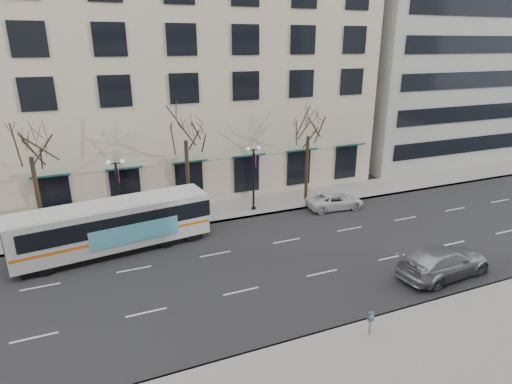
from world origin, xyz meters
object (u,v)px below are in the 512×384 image
lamp_post_right (254,175)px  silver_car (444,262)px  tree_far_mid (185,127)px  white_pickup (335,201)px  tree_far_left (28,142)px  tree_far_right (309,124)px  pay_station (371,319)px  lamp_post_left (119,192)px  city_bus (115,225)px

lamp_post_right → silver_car: (6.27, -13.30, -2.09)m
tree_far_mid → white_pickup: 13.10m
tree_far_left → silver_car: (21.28, -13.90, -5.85)m
tree_far_left → tree_far_right: bearing=0.0°
tree_far_right → pay_station: (-5.97, -16.84, -5.44)m
lamp_post_left → pay_station: size_ratio=4.54×
tree_far_mid → silver_car: 18.90m
pay_station → tree_far_right: bearing=77.3°
lamp_post_right → city_bus: (-10.64, -2.98, -1.17)m
tree_far_mid → silver_car: tree_far_mid is taller
tree_far_left → silver_car: 26.08m
tree_far_right → white_pickup: size_ratio=1.75×
pay_station → city_bus: bearing=132.9°
tree_far_right → pay_station: 18.67m
lamp_post_left → silver_car: 21.12m
lamp_post_right → white_pickup: (6.20, -2.00, -2.30)m
tree_far_right → lamp_post_right: (-4.99, -0.60, -3.48)m
tree_far_left → lamp_post_left: size_ratio=1.60×
tree_far_left → lamp_post_right: tree_far_left is taller
silver_car → pay_station: bearing=107.2°
city_bus → tree_far_left: bearing=133.1°
tree_far_mid → city_bus: size_ratio=0.70×
tree_far_mid → lamp_post_left: 6.40m
lamp_post_left → lamp_post_right: 10.00m
tree_far_right → lamp_post_right: bearing=-173.1°
white_pickup → tree_far_left: bearing=88.1°
tree_far_right → white_pickup: tree_far_right is taller
city_bus → silver_car: bearing=-38.9°
white_pickup → pay_station: bearing=158.4°
tree_far_left → lamp_post_right: (15.01, -0.60, -3.75)m
tree_far_left → pay_station: (14.03, -16.84, -5.72)m
tree_far_mid → silver_car: (11.28, -13.90, -6.05)m
city_bus → silver_car: 19.83m
lamp_post_right → silver_car: bearing=-64.8°
tree_far_mid → pay_station: 18.30m
tree_far_right → white_pickup: (1.21, -2.60, -5.78)m
lamp_post_right → lamp_post_left: bearing=180.0°
tree_far_mid → lamp_post_left: size_ratio=1.64×
lamp_post_left → white_pickup: bearing=-7.0°
tree_far_right → pay_station: size_ratio=7.02×
white_pickup → lamp_post_right: bearing=77.2°
city_bus → white_pickup: size_ratio=2.66×
lamp_post_right → silver_car: size_ratio=0.89×
silver_car → lamp_post_right: bearing=20.4°
tree_far_left → city_bus: 7.49m
tree_far_right → silver_car: size_ratio=1.37×
silver_car → white_pickup: silver_car is taller
white_pickup → lamp_post_left: bearing=88.1°
tree_far_left → white_pickup: (21.21, -2.60, -6.06)m
lamp_post_left → city_bus: 3.27m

